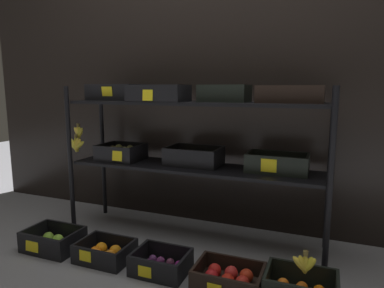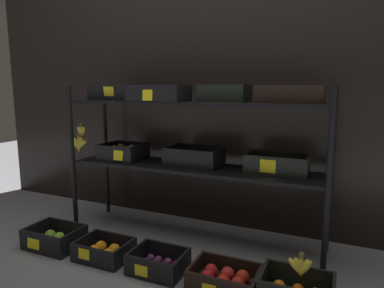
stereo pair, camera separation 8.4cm
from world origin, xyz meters
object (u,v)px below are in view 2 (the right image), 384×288
(crate_ground_orange, at_px, (104,251))
(crate_ground_apple_red, at_px, (225,278))
(crate_ground_apple_green, at_px, (55,239))
(display_rack, at_px, (191,132))
(banana_bunch_loose, at_px, (301,267))
(crate_ground_plum, at_px, (158,264))

(crate_ground_orange, xyz_separation_m, crate_ground_apple_red, (0.76, 0.02, -0.00))
(crate_ground_apple_green, distance_m, crate_ground_orange, 0.39)
(display_rack, relative_size, crate_ground_apple_green, 5.37)
(banana_bunch_loose, bearing_deg, crate_ground_apple_red, -178.03)
(crate_ground_orange, xyz_separation_m, crate_ground_plum, (0.38, 0.00, -0.00))
(crate_ground_apple_red, bearing_deg, crate_ground_plum, -177.35)
(display_rack, height_order, crate_ground_apple_red, display_rack)
(display_rack, distance_m, crate_ground_apple_red, 0.93)
(crate_ground_apple_red, bearing_deg, crate_ground_orange, -178.65)
(banana_bunch_loose, bearing_deg, display_rack, 149.53)
(crate_ground_apple_red, height_order, banana_bunch_loose, banana_bunch_loose)
(crate_ground_apple_green, relative_size, crate_ground_plum, 1.13)
(crate_ground_orange, bearing_deg, crate_ground_apple_red, 1.35)
(crate_ground_apple_red, bearing_deg, banana_bunch_loose, 1.97)
(crate_ground_apple_green, xyz_separation_m, banana_bunch_loose, (1.53, 0.04, 0.13))
(crate_ground_plum, distance_m, crate_ground_apple_red, 0.39)
(crate_ground_plum, bearing_deg, crate_ground_apple_green, -179.56)
(crate_ground_orange, bearing_deg, banana_bunch_loose, 1.55)
(crate_ground_orange, height_order, banana_bunch_loose, banana_bunch_loose)
(crate_ground_plum, height_order, banana_bunch_loose, banana_bunch_loose)
(crate_ground_apple_green, height_order, crate_ground_plum, crate_ground_apple_green)
(display_rack, relative_size, crate_ground_orange, 5.79)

